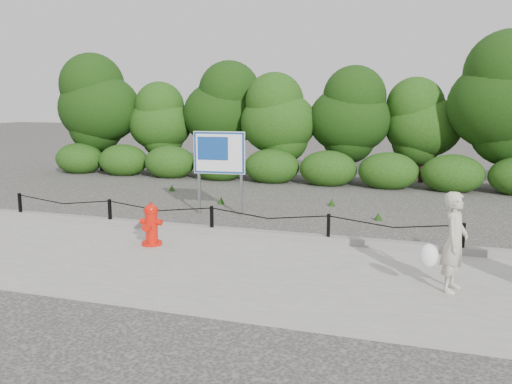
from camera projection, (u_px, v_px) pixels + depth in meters
The scene contains 8 objects.
ground at pixel (212, 237), 11.55m from camera, with size 90.00×90.00×0.00m, color #2D2B28.
sidewalk at pixel (168, 262), 9.67m from camera, with size 14.00×4.00×0.08m, color gray.
curb at pixel (213, 230), 11.57m from camera, with size 14.00×0.22×0.14m, color slate.
chain_barrier at pixel (212, 216), 11.47m from camera, with size 10.06×0.06×0.60m.
treeline at pixel (312, 110), 19.38m from camera, with size 20.35×3.73×4.92m.
fire_hydrant at pixel (151, 225), 10.59m from camera, with size 0.44×0.45×0.85m.
pedestrian at pixel (453, 243), 8.00m from camera, with size 0.73×0.62×1.50m.
advertising_sign at pixel (219, 156), 13.52m from camera, with size 1.32×0.22×2.12m.
Camera 1 is at (4.41, -10.35, 2.93)m, focal length 38.00 mm.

